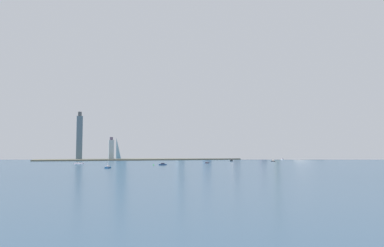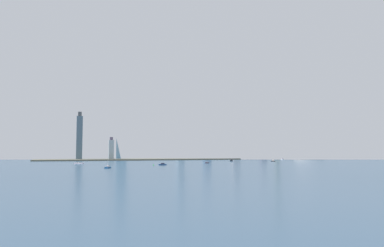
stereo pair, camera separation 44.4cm
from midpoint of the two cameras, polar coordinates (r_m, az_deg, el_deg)
ground_plane at (r=570.64m, az=15.52°, el=-6.55°), size 6000.00×6000.00×0.00m
waterfront_pier at (r=1004.23m, az=0.31°, el=-5.48°), size 806.11×76.59×3.25m
observation_tower at (r=1150.92m, az=12.82°, el=2.11°), size 40.93×40.93×328.71m
stadium_dome at (r=1166.17m, az=17.37°, el=-4.59°), size 93.39×93.39×54.05m
skyscraper_0 at (r=1032.09m, az=-10.80°, el=-1.12°), size 27.98×16.64×156.37m
skyscraper_1 at (r=1129.75m, az=10.87°, el=-4.22°), size 17.72×17.56×47.29m
skyscraper_2 at (r=964.29m, az=-12.31°, el=-3.93°), size 12.16×14.26×58.51m
skyscraper_3 at (r=1020.30m, az=2.32°, el=-3.73°), size 18.69×21.01×64.58m
skyscraper_4 at (r=1054.69m, az=6.72°, el=-3.06°), size 21.47×15.95×100.77m
skyscraper_5 at (r=1072.63m, az=-1.79°, el=-1.10°), size 18.12×26.45×163.63m
skyscraper_6 at (r=968.79m, az=-16.91°, el=-2.05°), size 14.64×12.04×121.59m
boat_0 at (r=730.69m, az=-16.98°, el=-5.86°), size 18.30×13.52×3.22m
boat_1 at (r=861.95m, az=12.37°, el=-5.62°), size 10.67×9.43×4.14m
boat_2 at (r=636.67m, az=-4.53°, el=-6.28°), size 13.18×5.06×3.96m
boat_3 at (r=1012.51m, az=13.74°, el=-5.36°), size 10.14×7.94×3.85m
boat_4 at (r=544.04m, az=-12.81°, el=-6.57°), size 10.33×16.48×10.48m
boat_5 at (r=858.93m, az=6.09°, el=-5.69°), size 12.97×15.92×11.04m
boat_6 at (r=735.77m, az=2.34°, el=-6.02°), size 11.82×13.34×3.02m
channel_buoy_0 at (r=627.40m, az=-5.90°, el=-6.33°), size 1.98×1.98×2.55m
airplane at (r=1034.42m, az=3.76°, el=3.00°), size 26.17×26.24×7.94m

